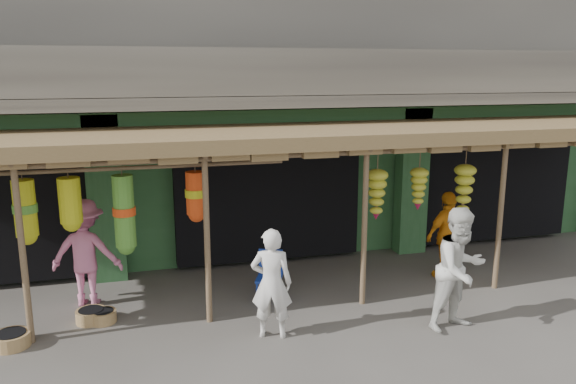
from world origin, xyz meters
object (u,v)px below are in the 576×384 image
object	(u,v)px
blue_chair	(270,273)
person_front	(272,283)
person_right	(460,269)
person_shopper	(86,252)
person_vendor	(448,235)

from	to	relation	value
blue_chair	person_front	distance (m)	1.33
person_right	person_shopper	bearing A→B (deg)	142.43
person_right	person_vendor	xyz separation A→B (m)	(0.94, 1.89, -0.11)
blue_chair	person_shopper	xyz separation A→B (m)	(-2.88, 0.65, 0.41)
blue_chair	person_front	size ratio (longest dim) A/B	0.53
person_shopper	person_vendor	bearing A→B (deg)	-170.73
person_shopper	blue_chair	bearing A→B (deg)	-178.81
person_vendor	person_shopper	distance (m)	6.27
person_front	person_shopper	distance (m)	3.23
person_vendor	person_front	bearing A→B (deg)	9.93
person_front	blue_chair	bearing A→B (deg)	-83.90
person_vendor	person_right	bearing A→B (deg)	52.30
blue_chair	person_front	bearing A→B (deg)	-79.55
blue_chair	person_vendor	bearing A→B (deg)	25.39
person_front	person_right	xyz separation A→B (m)	(2.70, -0.48, 0.11)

